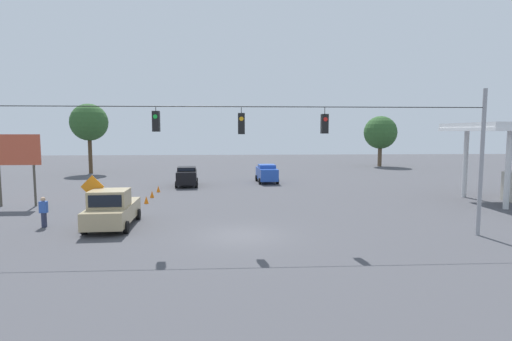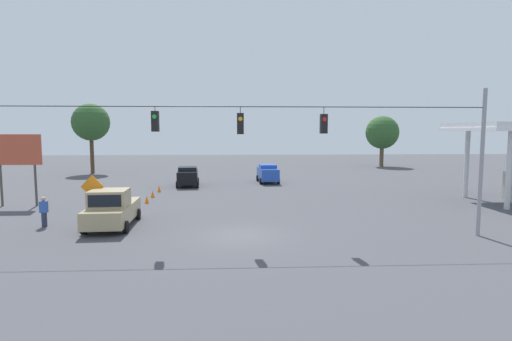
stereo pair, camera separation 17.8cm
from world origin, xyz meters
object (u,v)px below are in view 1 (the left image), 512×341
traffic_cone_nearest (122,216)px  pedestrian (44,212)px  traffic_cone_second (135,206)px  traffic_cone_fifth (158,189)px  sedan_blue_oncoming_deep (267,173)px  traffic_cone_third (146,200)px  pickup_truck_tan_parked_shoulder (112,209)px  roadside_billboard (16,155)px  tree_horizon_right (89,123)px  tree_horizon_left (380,133)px  sedan_black_withflow_far (187,176)px  overhead_signal_span (241,148)px  traffic_cone_fourth (152,194)px  work_zone_sign (93,191)px

traffic_cone_nearest → pedestrian: pedestrian is taller
traffic_cone_second → traffic_cone_fifth: same height
traffic_cone_fifth → traffic_cone_nearest: bearing=89.7°
sedan_blue_oncoming_deep → traffic_cone_third: (9.73, 11.49, -0.69)m
pedestrian → traffic_cone_nearest: bearing=-160.3°
traffic_cone_fifth → pedestrian: size_ratio=0.34×
pickup_truck_tan_parked_shoulder → traffic_cone_fifth: bearing=-90.6°
roadside_billboard → pedestrian: 8.39m
pickup_truck_tan_parked_shoulder → pedestrian: bearing=-3.1°
pickup_truck_tan_parked_shoulder → tree_horizon_right: tree_horizon_right is taller
pickup_truck_tan_parked_shoulder → roadside_billboard: bearing=-38.0°
sedan_blue_oncoming_deep → traffic_cone_fifth: sedan_blue_oncoming_deep is taller
tree_horizon_left → sedan_blue_oncoming_deep: bearing=44.4°
sedan_blue_oncoming_deep → sedan_black_withflow_far: (7.88, 2.15, -0.01)m
pickup_truck_tan_parked_shoulder → traffic_cone_third: bearing=-92.3°
sedan_blue_oncoming_deep → traffic_cone_second: 17.19m
overhead_signal_span → traffic_cone_fifth: size_ratio=42.90×
overhead_signal_span → traffic_cone_fourth: overhead_signal_span is taller
sedan_black_withflow_far → tree_horizon_left: tree_horizon_left is taller
sedan_black_withflow_far → traffic_cone_third: (1.85, 9.34, -0.68)m
traffic_cone_nearest → pedestrian: 4.10m
roadside_billboard → work_zone_sign: size_ratio=1.77×
pickup_truck_tan_parked_shoulder → pedestrian: (3.74, -0.20, -0.14)m
traffic_cone_third → tree_horizon_left: bearing=-133.7°
traffic_cone_third → work_zone_sign: work_zone_sign is taller
traffic_cone_second → traffic_cone_third: 2.51m
overhead_signal_span → pickup_truck_tan_parked_shoulder: overhead_signal_span is taller
overhead_signal_span → traffic_cone_fourth: (6.82, -12.54, -4.17)m
overhead_signal_span → work_zone_sign: bearing=-20.5°
sedan_black_withflow_far → pickup_truck_tan_parked_shoulder: bearing=82.6°
sedan_blue_oncoming_deep → overhead_signal_span: bearing=82.0°
overhead_signal_span → traffic_cone_nearest: bearing=-32.3°
traffic_cone_fourth → roadside_billboard: roadside_billboard is taller
traffic_cone_second → tree_horizon_left: size_ratio=0.07×
traffic_cone_fifth → traffic_cone_fourth: bearing=90.9°
pickup_truck_tan_parked_shoulder → traffic_cone_nearest: pickup_truck_tan_parked_shoulder is taller
sedan_black_withflow_far → traffic_cone_nearest: sedan_black_withflow_far is taller
sedan_black_withflow_far → work_zone_sign: 16.60m
traffic_cone_second → pedestrian: size_ratio=0.34×
traffic_cone_nearest → sedan_blue_oncoming_deep: bearing=-120.2°
work_zone_sign → pedestrian: bearing=0.3°
pedestrian → tree_horizon_left: size_ratio=0.22×
traffic_cone_second → traffic_cone_fifth: size_ratio=1.00×
work_zone_sign → tree_horizon_right: 30.57m
overhead_signal_span → sedan_blue_oncoming_deep: (-3.02, -21.42, -3.48)m
sedan_black_withflow_far → overhead_signal_span: bearing=104.2°
pedestrian → tree_horizon_left: tree_horizon_left is taller
sedan_black_withflow_far → pedestrian: bearing=70.1°
traffic_cone_third → traffic_cone_fourth: 2.62m
traffic_cone_third → traffic_cone_second: bearing=84.6°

